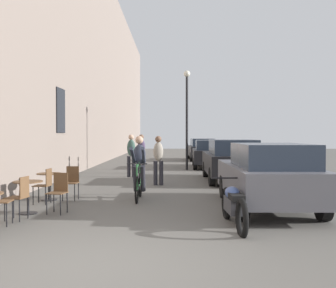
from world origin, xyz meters
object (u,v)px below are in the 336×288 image
Objects in this scene: cafe_chair_mid_toward_wall at (20,195)px; parked_car_third at (209,153)px; cafe_chair_mid_toward_street at (59,190)px; cyclist_on_bicycle at (139,169)px; cafe_chair_far_toward_wall at (45,183)px; pedestrian_mid at (131,153)px; pedestrian_near at (158,157)px; pedestrian_far at (141,151)px; cafe_table_far at (49,181)px; street_lamp at (187,107)px; parked_car_second at (231,160)px; parked_car_nearest at (268,175)px; parked_motorcycle at (234,205)px; cafe_table_mid at (28,190)px; parked_car_fourth at (202,149)px; cafe_chair_far_toward_street at (72,180)px.

cafe_chair_mid_toward_wall is 13.77m from parked_car_third.
cyclist_on_bicycle is (1.63, 1.93, 0.29)m from cafe_chair_mid_toward_street.
cafe_chair_far_toward_wall is 0.51× the size of pedestrian_mid.
pedestrian_far reaches higher than pedestrian_near.
cafe_table_far is 7.53m from pedestrian_far.
street_lamp reaches higher than parked_car_second.
parked_car_nearest is at bearing -88.67° from parked_car_third.
parked_car_nearest reaches higher than parked_motorcycle.
cafe_chair_mid_toward_street is 7.62m from parked_car_second.
cafe_chair_mid_toward_wall reaches higher than cafe_table_mid.
parked_car_fourth is at bearing 90.70° from parked_car_nearest.
cyclist_on_bicycle is 1.00× the size of pedestrian_mid.
pedestrian_mid is 0.42× the size of parked_car_third.
street_lamp reaches higher than pedestrian_near.
cafe_chair_mid_toward_street and cafe_chair_far_toward_wall have the same top height.
cafe_chair_mid_toward_street is at bearing -59.29° from cafe_chair_far_toward_wall.
cafe_table_far is 5.65m from parked_car_nearest.
parked_car_nearest is at bearing -11.79° from cafe_table_far.
cafe_chair_far_toward_wall is at bearing -112.36° from street_lamp.
pedestrian_far is 9.17m from parked_car_nearest.
pedestrian_far reaches higher than cafe_table_far.
cafe_chair_far_toward_street is 3.82m from pedestrian_near.
pedestrian_near reaches higher than cafe_chair_far_toward_wall.
parked_car_fourth is (-0.21, 17.57, -0.03)m from parked_car_nearest.
parked_car_nearest is (3.93, -6.88, -0.19)m from pedestrian_mid.
cyclist_on_bicycle is at bearing -86.09° from pedestrian_far.
cafe_table_mid is 3.05m from cyclist_on_bicycle.
pedestrian_near is (2.22, 3.08, 0.44)m from cafe_chair_far_toward_street.
cafe_chair_mid_toward_wall reaches higher than cafe_table_far.
street_lamp is (2.42, 3.28, 2.12)m from pedestrian_mid.
cafe_table_mid is 0.81× the size of cafe_chair_mid_toward_wall.
pedestrian_mid is 0.42× the size of parked_car_fourth.
cafe_chair_far_toward_street is 0.51× the size of pedestrian_far.
parked_motorcycle is (-0.81, -13.29, -0.36)m from parked_car_third.
parked_car_nearest is at bearing -89.53° from parked_car_second.
cafe_chair_far_toward_street is 4.90m from parked_motorcycle.
pedestrian_near is at bearing 48.39° from cafe_table_far.
pedestrian_far reaches higher than cafe_chair_mid_toward_wall.
pedestrian_near is at bearing 81.80° from cyclist_on_bicycle.
cafe_chair_mid_toward_street is at bearing 51.46° from cafe_chair_mid_toward_wall.
cafe_table_mid is 0.81× the size of cafe_chair_far_toward_street.
pedestrian_near is 13.49m from parked_car_fourth.
cyclist_on_bicycle is (2.30, 0.79, 0.29)m from cafe_chair_far_toward_wall.
cafe_chair_mid_toward_street is at bearing -66.26° from cafe_table_far.
cafe_table_far is 5.33m from parked_motorcycle.
pedestrian_mid reaches higher than parked_car_nearest.
pedestrian_far is 0.42× the size of parked_car_third.
cafe_chair_mid_toward_street is 9.06m from pedestrian_far.
parked_car_third is (2.88, 10.13, -0.05)m from cyclist_on_bicycle.
pedestrian_mid reaches higher than parked_car_fourth.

